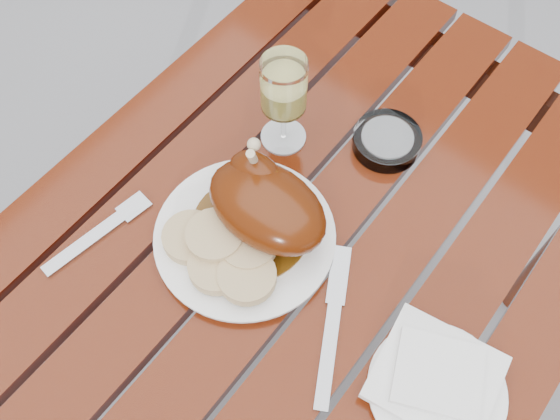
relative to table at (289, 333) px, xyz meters
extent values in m
plane|color=slate|center=(0.00, 0.00, -0.38)|extent=(60.00, 60.00, 0.00)
cube|color=#66250C|center=(0.00, 0.00, 0.00)|extent=(0.80, 1.20, 0.75)
cylinder|color=white|center=(-0.07, -0.03, 0.38)|extent=(0.32, 0.32, 0.02)
cylinder|color=#522F09|center=(-0.07, -0.01, 0.39)|extent=(0.18, 0.18, 0.00)
ellipsoid|color=#612107|center=(-0.06, 0.01, 0.44)|extent=(0.19, 0.13, 0.10)
ellipsoid|color=#612107|center=(-0.10, 0.03, 0.46)|extent=(0.09, 0.06, 0.07)
cylinder|color=#C6B28C|center=(-0.10, 0.04, 0.48)|extent=(0.03, 0.04, 0.10)
cylinder|color=tan|center=(-0.13, -0.08, 0.40)|extent=(0.08, 0.08, 0.02)
cylinder|color=tan|center=(-0.06, -0.09, 0.41)|extent=(0.08, 0.08, 0.02)
cylinder|color=tan|center=(-0.02, -0.08, 0.41)|extent=(0.08, 0.08, 0.02)
cylinder|color=tan|center=(-0.05, -0.04, 0.41)|extent=(0.08, 0.08, 0.02)
cylinder|color=tan|center=(-0.09, -0.06, 0.42)|extent=(0.08, 0.08, 0.02)
cylinder|color=#E4DB67|center=(-0.14, 0.16, 0.46)|extent=(0.09, 0.09, 0.18)
cylinder|color=white|center=(0.27, -0.05, 0.38)|extent=(0.23, 0.23, 0.01)
cube|color=white|center=(0.26, -0.04, 0.40)|extent=(0.17, 0.17, 0.01)
cylinder|color=#B2B7BC|center=(0.00, 0.25, 0.39)|extent=(0.14, 0.14, 0.03)
cube|color=gray|center=(-0.25, -0.17, 0.38)|extent=(0.05, 0.17, 0.01)
cube|color=gray|center=(0.12, -0.07, 0.38)|extent=(0.12, 0.19, 0.01)
camera|label=1|loc=(0.23, -0.33, 1.22)|focal=40.00mm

